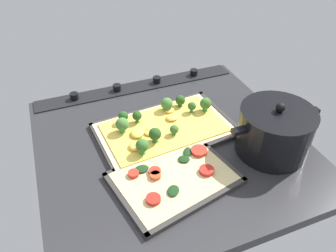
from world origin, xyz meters
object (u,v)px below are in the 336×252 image
(broccoli_pizza, at_px, (163,126))
(cooking_pot, at_px, (274,131))
(baking_tray_back, at_px, (174,179))
(baking_tray_front, at_px, (166,130))
(veggie_pizza_back, at_px, (174,176))

(broccoli_pizza, relative_size, cooking_pot, 1.48)
(baking_tray_back, bearing_deg, cooking_pot, -178.62)
(baking_tray_front, xyz_separation_m, broccoli_pizza, (0.01, -0.00, 0.02))
(broccoli_pizza, xyz_separation_m, veggie_pizza_back, (0.04, 0.19, -0.01))
(broccoli_pizza, height_order, veggie_pizza_back, broccoli_pizza)
(broccoli_pizza, xyz_separation_m, baking_tray_back, (0.04, 0.19, -0.02))
(veggie_pizza_back, relative_size, cooking_pot, 1.15)
(baking_tray_back, bearing_deg, broccoli_pizza, -102.90)
(baking_tray_back, relative_size, cooking_pot, 1.26)
(baking_tray_back, height_order, veggie_pizza_back, veggie_pizza_back)
(cooking_pot, bearing_deg, broccoli_pizza, -36.68)
(baking_tray_front, xyz_separation_m, veggie_pizza_back, (0.05, 0.19, 0.01))
(veggie_pizza_back, bearing_deg, cooking_pot, -179.01)
(baking_tray_back, xyz_separation_m, cooking_pot, (-0.29, -0.01, 0.06))
(baking_tray_front, distance_m, veggie_pizza_back, 0.19)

